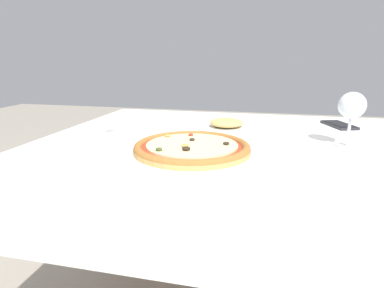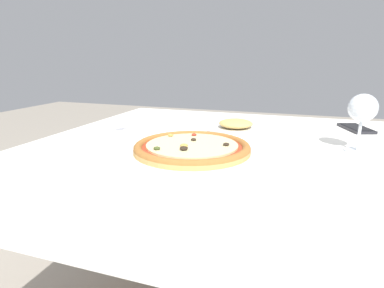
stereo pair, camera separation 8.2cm
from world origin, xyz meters
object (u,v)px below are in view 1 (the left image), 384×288
pizza_plate (192,149)px  cell_phone (339,125)px  wine_glass_far_left (352,107)px  side_plate (226,125)px  dining_table (229,175)px  fork (102,135)px

pizza_plate → cell_phone: pizza_plate is taller
wine_glass_far_left → side_plate: wine_glass_far_left is taller
cell_phone → side_plate: side_plate is taller
pizza_plate → side_plate: same height
dining_table → pizza_plate: bearing=-132.2°
pizza_plate → side_plate: bearing=81.3°
pizza_plate → cell_phone: bearing=46.4°
pizza_plate → wine_glass_far_left: size_ratio=2.23×
wine_glass_far_left → side_plate: 0.40m
fork → wine_glass_far_left: bearing=2.9°
pizza_plate → cell_phone: (0.45, 0.47, -0.01)m
fork → cell_phone: size_ratio=1.06×
dining_table → wine_glass_far_left: wine_glass_far_left is taller
wine_glass_far_left → cell_phone: size_ratio=0.98×
dining_table → pizza_plate: (-0.09, -0.10, 0.10)m
pizza_plate → wine_glass_far_left: 0.46m
side_plate → pizza_plate: bearing=-98.7°
dining_table → fork: (-0.42, 0.04, 0.09)m
dining_table → side_plate: side_plate is taller
dining_table → side_plate: bearing=99.4°
pizza_plate → fork: bearing=157.2°
cell_phone → side_plate: 0.42m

